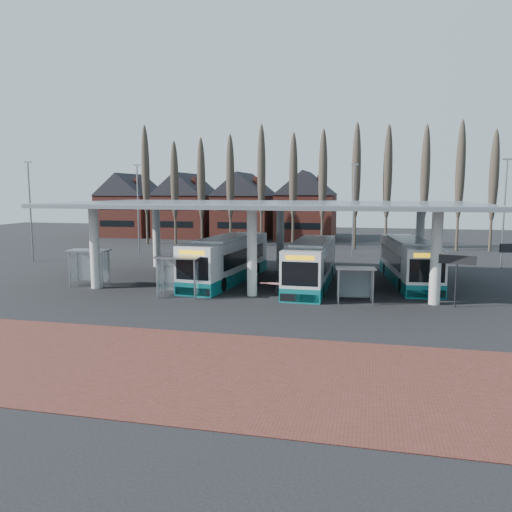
% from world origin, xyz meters
% --- Properties ---
extents(ground, '(140.00, 140.00, 0.00)m').
position_xyz_m(ground, '(0.00, 0.00, 0.00)').
color(ground, black).
rests_on(ground, ground).
extents(brick_strip, '(70.00, 10.00, 0.03)m').
position_xyz_m(brick_strip, '(0.00, -12.00, 0.01)').
color(brick_strip, brown).
rests_on(brick_strip, ground).
extents(station_canopy, '(32.00, 16.00, 6.34)m').
position_xyz_m(station_canopy, '(0.00, 8.00, 5.68)').
color(station_canopy, silver).
rests_on(station_canopy, ground).
extents(poplar_row, '(45.10, 1.10, 14.50)m').
position_xyz_m(poplar_row, '(0.00, 33.00, 8.78)').
color(poplar_row, '#473D33').
rests_on(poplar_row, ground).
extents(townhouse_row, '(36.80, 10.30, 12.25)m').
position_xyz_m(townhouse_row, '(-15.75, 44.00, 5.94)').
color(townhouse_row, maroon).
rests_on(townhouse_row, ground).
extents(lamp_post_a, '(0.80, 0.16, 10.17)m').
position_xyz_m(lamp_post_a, '(-18.00, 22.00, 5.34)').
color(lamp_post_a, slate).
rests_on(lamp_post_a, ground).
extents(lamp_post_b, '(0.80, 0.16, 10.17)m').
position_xyz_m(lamp_post_b, '(6.00, 26.00, 5.34)').
color(lamp_post_b, slate).
rests_on(lamp_post_b, ground).
extents(lamp_post_c, '(0.80, 0.16, 10.17)m').
position_xyz_m(lamp_post_c, '(20.00, 20.00, 5.34)').
color(lamp_post_c, slate).
rests_on(lamp_post_c, ground).
extents(lamp_post_d, '(0.80, 0.16, 10.17)m').
position_xyz_m(lamp_post_d, '(-26.00, 14.00, 5.34)').
color(lamp_post_d, slate).
rests_on(lamp_post_d, ground).
extents(bus_1, '(3.94, 13.11, 3.59)m').
position_xyz_m(bus_1, '(-3.26, 7.59, 1.69)').
color(bus_1, silver).
rests_on(bus_1, ground).
extents(bus_2, '(2.72, 12.58, 3.50)m').
position_xyz_m(bus_2, '(3.57, 7.04, 1.65)').
color(bus_2, silver).
rests_on(bus_2, ground).
extents(bus_3, '(4.18, 12.74, 3.48)m').
position_xyz_m(bus_3, '(10.89, 10.19, 1.64)').
color(bus_3, silver).
rests_on(bus_3, ground).
extents(shelter_0, '(3.10, 1.70, 2.79)m').
position_xyz_m(shelter_0, '(-12.86, 3.22, 2.03)').
color(shelter_0, gray).
rests_on(shelter_0, ground).
extents(shelter_1, '(3.11, 1.67, 2.82)m').
position_xyz_m(shelter_1, '(-4.74, 0.95, 2.05)').
color(shelter_1, gray).
rests_on(shelter_1, ground).
extents(shelter_2, '(2.63, 1.51, 2.33)m').
position_xyz_m(shelter_2, '(7.02, 1.81, 1.69)').
color(shelter_2, gray).
rests_on(shelter_2, ground).
extents(info_sign_0, '(2.13, 0.78, 3.27)m').
position_xyz_m(info_sign_0, '(13.16, 1.90, 2.74)').
color(info_sign_0, black).
rests_on(info_sign_0, ground).
extents(barrier, '(2.14, 0.61, 1.07)m').
position_xyz_m(barrier, '(1.65, 2.54, 0.83)').
color(barrier, black).
rests_on(barrier, ground).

